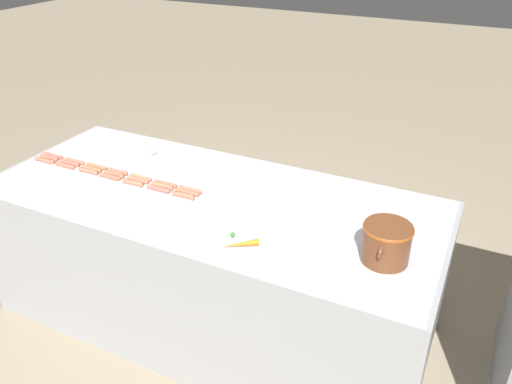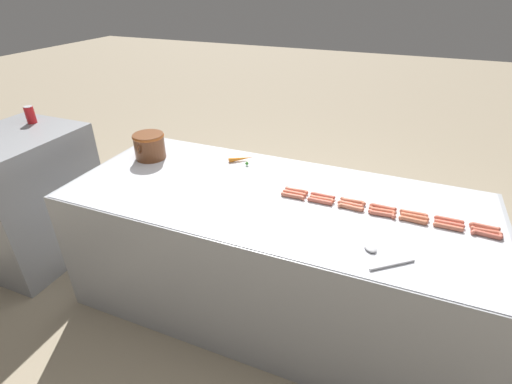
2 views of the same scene
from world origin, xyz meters
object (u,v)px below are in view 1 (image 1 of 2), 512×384
Objects in this scene: hot_dog_1 at (74,161)px; bean_pot at (387,241)px; hot_dog_13 at (187,192)px; hot_dog_17 at (109,177)px; hot_dog_2 at (96,166)px; hot_dog_6 at (190,190)px; hot_dog_20 at (183,195)px; hot_dog_5 at (166,184)px; hot_dog_7 at (49,158)px; hot_dog_10 at (114,174)px; hot_dog_12 at (162,186)px; carrot at (239,244)px; hot_dog_9 at (91,169)px; hot_dog_0 at (53,156)px; hot_dog_19 at (158,189)px; hot_dog_15 at (65,166)px; serving_spoon at (151,149)px; hot_dog_8 at (69,163)px; hot_dog_18 at (133,183)px; hot_dog_16 at (88,171)px; hot_dog_3 at (118,171)px; hot_dog_14 at (44,160)px; hot_dog_11 at (138,180)px; hot_dog_4 at (140,177)px.

hot_dog_1 is 1.89m from bean_pot.
hot_dog_13 is 0.49m from hot_dog_17.
bean_pot is (0.15, 1.71, 0.08)m from hot_dog_2.
hot_dog_2 is 0.64m from hot_dog_6.
hot_dog_20 is (0.00, 0.49, 0.00)m from hot_dog_17.
hot_dog_7 is at bearing -87.96° from hot_dog_5.
hot_dog_10 and hot_dog_12 have the same top height.
hot_dog_13 is 0.93× the size of carrot.
hot_dog_9 and hot_dog_12 have the same top height.
hot_dog_0 and hot_dog_19 have the same top height.
hot_dog_1 is 1.00× the size of hot_dog_15.
hot_dog_10 is (0.03, 0.16, 0.00)m from hot_dog_2.
hot_dog_9 is 0.65m from hot_dog_20.
hot_dog_12 reaches higher than serving_spoon.
hot_dog_9 is at bearing -89.76° from hot_dog_13.
hot_dog_8 is 0.66m from hot_dog_19.
hot_dog_1 is 0.65m from hot_dog_5.
hot_dog_15 is (0.07, -0.81, 0.00)m from hot_dog_6.
hot_dog_19 is at bearing 87.43° from hot_dog_7.
hot_dog_18 is at bearing -83.57° from hot_dog_13.
hot_dog_5 is at bearing 89.59° from hot_dog_2.
hot_dog_1 is at bearing 169.09° from hot_dog_8.
hot_dog_8 and hot_dog_15 have the same top height.
bean_pot is (0.15, 2.05, 0.08)m from hot_dog_0.
hot_dog_3 is at bearing 113.92° from hot_dog_16.
hot_dog_13 is 1.00× the size of hot_dog_20.
hot_dog_6 is (-0.00, 0.81, 0.00)m from hot_dog_1.
hot_dog_13 is at bearing 94.09° from hot_dog_17.
serving_spoon is at bearing -177.45° from hot_dog_17.
hot_dog_8 is at bearing 103.19° from hot_dog_14.
hot_dog_16 is (-0.00, 0.17, 0.00)m from hot_dog_15.
hot_dog_5 is 0.49m from hot_dog_9.
hot_dog_2 is 1.00× the size of hot_dog_8.
hot_dog_12 is at bearing 86.10° from hot_dog_2.
hot_dog_13 is 0.65m from hot_dog_16.
hot_dog_19 is at bearing 77.49° from hot_dog_11.
hot_dog_4 and hot_dog_12 have the same top height.
serving_spoon is at bearing -123.85° from hot_dog_6.
hot_dog_9 is at bearing -86.79° from hot_dog_6.
hot_dog_13 is at bearing 53.59° from serving_spoon.
carrot is (0.27, 0.96, 0.00)m from hot_dog_17.
hot_dog_9 is (0.03, 0.33, 0.00)m from hot_dog_0.
hot_dog_1 is 0.33m from hot_dog_17.
serving_spoon is (-0.37, -0.51, -0.00)m from hot_dog_13.
hot_dog_5 is at bearing 111.82° from hot_dog_18.
bean_pot is (0.15, 1.56, 0.08)m from hot_dog_3.
hot_dog_3 is 1.02m from carrot.
hot_dog_12 is at bearing 87.31° from hot_dog_1.
hot_dog_17 is (0.03, -0.49, 0.00)m from hot_dog_13.
hot_dog_8 is at bearing -101.15° from hot_dog_16.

